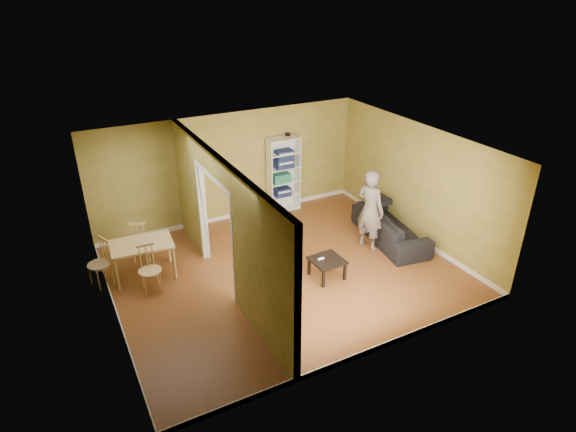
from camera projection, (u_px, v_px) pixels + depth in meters
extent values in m
plane|color=brown|center=(284.00, 271.00, 9.69)|extent=(6.50, 6.50, 0.00)
plane|color=white|center=(283.00, 147.00, 8.54)|extent=(6.50, 6.50, 0.00)
plane|color=#AD914C|center=(230.00, 168.00, 11.30)|extent=(6.50, 0.00, 6.50)
plane|color=#AD914C|center=(371.00, 287.00, 6.93)|extent=(6.50, 0.00, 6.50)
plane|color=#AD914C|center=(105.00, 254.00, 7.76)|extent=(0.00, 5.50, 5.50)
plane|color=#AD914C|center=(416.00, 183.00, 10.47)|extent=(0.00, 5.50, 5.50)
cube|color=black|center=(288.00, 135.00, 11.61)|extent=(0.10, 0.10, 0.10)
imported|color=black|center=(391.00, 223.00, 10.67)|extent=(2.36, 1.31, 0.85)
imported|color=slate|center=(371.00, 203.00, 10.10)|extent=(0.90, 0.79, 2.10)
cube|color=white|center=(269.00, 178.00, 11.68)|extent=(0.02, 0.35, 1.89)
cube|color=white|center=(297.00, 172.00, 12.01)|extent=(0.02, 0.35, 1.89)
cube|color=white|center=(280.00, 173.00, 11.98)|extent=(0.80, 0.02, 1.89)
cube|color=white|center=(284.00, 209.00, 12.26)|extent=(0.76, 0.35, 0.02)
cube|color=white|center=(284.00, 195.00, 12.09)|extent=(0.76, 0.35, 0.02)
cube|color=white|center=(283.00, 182.00, 11.93)|extent=(0.76, 0.35, 0.02)
cube|color=white|center=(283.00, 168.00, 11.76)|extent=(0.76, 0.35, 0.02)
cube|color=white|center=(283.00, 153.00, 11.60)|extent=(0.76, 0.35, 0.02)
cube|color=white|center=(283.00, 139.00, 11.44)|extent=(0.76, 0.35, 0.02)
cube|color=navy|center=(282.00, 192.00, 12.03)|extent=(0.39, 0.26, 0.20)
cube|color=#0C6560|center=(281.00, 178.00, 11.84)|extent=(0.45, 0.29, 0.23)
cube|color=navy|center=(284.00, 163.00, 11.71)|extent=(0.44, 0.29, 0.23)
cube|color=#31477E|center=(284.00, 155.00, 11.62)|extent=(0.43, 0.28, 0.22)
cube|color=black|center=(327.00, 260.00, 9.33)|extent=(0.60, 0.60, 0.04)
cube|color=black|center=(323.00, 279.00, 9.11)|extent=(0.05, 0.05, 0.36)
cube|color=black|center=(345.00, 272.00, 9.32)|extent=(0.05, 0.05, 0.36)
cube|color=black|center=(309.00, 266.00, 9.51)|extent=(0.05, 0.05, 0.36)
cube|color=black|center=(331.00, 260.00, 9.72)|extent=(0.05, 0.05, 0.36)
cube|color=white|center=(321.00, 259.00, 9.32)|extent=(0.13, 0.04, 0.03)
cube|color=#D7C77D|center=(141.00, 244.00, 9.24)|extent=(1.16, 0.77, 0.04)
cylinder|color=#D7C77D|center=(119.00, 276.00, 8.91)|extent=(0.05, 0.05, 0.68)
cylinder|color=#D7C77D|center=(175.00, 262.00, 9.35)|extent=(0.05, 0.05, 0.68)
cylinder|color=#D7C77D|center=(113.00, 259.00, 9.45)|extent=(0.05, 0.05, 0.68)
cylinder|color=#D7C77D|center=(166.00, 246.00, 9.89)|extent=(0.05, 0.05, 0.68)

